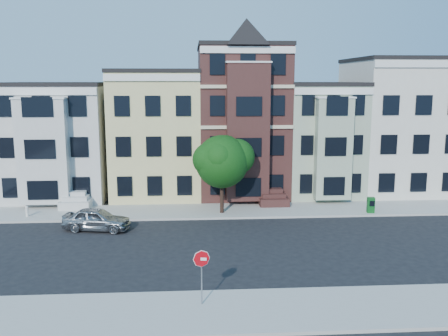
{
  "coord_description": "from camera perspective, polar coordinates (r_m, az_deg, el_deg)",
  "views": [
    {
      "loc": [
        -4.21,
        -27.11,
        9.47
      ],
      "look_at": [
        -2.24,
        2.64,
        4.2
      ],
      "focal_mm": 40.0,
      "sensor_mm": 36.0,
      "label": 1
    }
  ],
  "objects": [
    {
      "name": "house_brown",
      "position": [
        41.97,
        1.98,
        5.27
      ],
      "size": [
        7.0,
        9.0,
        12.0
      ],
      "primitive_type": "cube",
      "color": "#3B1D1A",
      "rests_on": "ground"
    },
    {
      "name": "stop_sign",
      "position": [
        21.29,
        -2.58,
        -12.0
      ],
      "size": [
        0.74,
        0.2,
        2.68
      ],
      "primitive_type": null,
      "rotation": [
        0.0,
        0.0,
        -0.14
      ],
      "color": "red",
      "rests_on": "near_sidewalk"
    },
    {
      "name": "parked_car",
      "position": [
        32.95,
        -14.34,
        -5.69
      ],
      "size": [
        4.5,
        2.48,
        1.45
      ],
      "primitive_type": "imported",
      "rotation": [
        0.0,
        0.0,
        1.38
      ],
      "color": "gray",
      "rests_on": "ground"
    },
    {
      "name": "house_cream",
      "position": [
        45.4,
        19.24,
        4.45
      ],
      "size": [
        8.0,
        9.0,
        11.0
      ],
      "primitive_type": "cube",
      "color": "silver",
      "rests_on": "ground"
    },
    {
      "name": "far_sidewalk",
      "position": [
        36.59,
        2.95,
        -4.87
      ],
      "size": [
        60.0,
        4.0,
        0.15
      ],
      "primitive_type": "cube",
      "color": "#9E9B93",
      "rests_on": "ground"
    },
    {
      "name": "fire_hydrant",
      "position": [
        37.2,
        -21.59,
        -4.74
      ],
      "size": [
        0.26,
        0.26,
        0.59
      ],
      "primitive_type": "cylinder",
      "rotation": [
        0.0,
        0.0,
        0.3
      ],
      "color": "silver",
      "rests_on": "far_sidewalk"
    },
    {
      "name": "newspaper_box",
      "position": [
        37.08,
        16.43,
        -4.08
      ],
      "size": [
        0.55,
        0.5,
        1.1
      ],
      "primitive_type": "cube",
      "rotation": [
        0.0,
        0.0,
        -0.12
      ],
      "color": "#0E551B",
      "rests_on": "far_sidewalk"
    },
    {
      "name": "street_tree",
      "position": [
        34.95,
        -0.24,
        0.32
      ],
      "size": [
        6.51,
        6.51,
        6.86
      ],
      "primitive_type": null,
      "rotation": [
        0.0,
        0.0,
        -0.11
      ],
      "color": "#185014",
      "rests_on": "far_sidewalk"
    },
    {
      "name": "house_white",
      "position": [
        43.28,
        -18.23,
        2.92
      ],
      "size": [
        8.0,
        9.0,
        9.0
      ],
      "primitive_type": "cube",
      "color": "beige",
      "rests_on": "ground"
    },
    {
      "name": "ground",
      "position": [
        29.03,
        4.81,
        -9.05
      ],
      "size": [
        120.0,
        120.0,
        0.0
      ],
      "primitive_type": "plane",
      "color": "black"
    },
    {
      "name": "near_sidewalk",
      "position": [
        21.71,
        8.07,
        -15.72
      ],
      "size": [
        60.0,
        4.0,
        0.15
      ],
      "primitive_type": "cube",
      "color": "#9E9B93",
      "rests_on": "ground"
    },
    {
      "name": "house_yellow",
      "position": [
        41.95,
        -7.61,
        3.82
      ],
      "size": [
        7.0,
        9.0,
        10.0
      ],
      "primitive_type": "cube",
      "color": "#D4C883",
      "rests_on": "ground"
    },
    {
      "name": "house_green",
      "position": [
        43.26,
        10.58,
        3.25
      ],
      "size": [
        6.0,
        9.0,
        9.0
      ],
      "primitive_type": "cube",
      "color": "#99A88C",
      "rests_on": "ground"
    }
  ]
}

